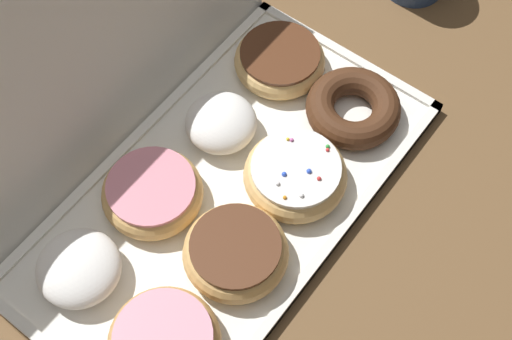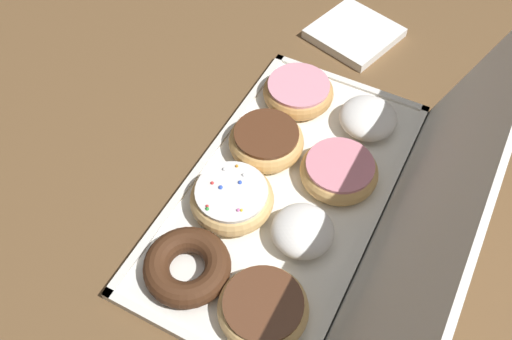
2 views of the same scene
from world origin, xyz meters
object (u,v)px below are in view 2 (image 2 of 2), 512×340
Objects in this scene: chocolate_frosted_donut_7 at (263,308)px; chocolate_frosted_donut_1 at (266,141)px; powdered_filled_donut_4 at (368,118)px; napkin_stack at (354,33)px; chocolate_cake_ring_donut_3 at (187,267)px; pink_frosted_donut_5 at (339,171)px; powdered_filled_donut_6 at (303,231)px; donut_box at (285,193)px; pink_frosted_donut_0 at (298,91)px; sprinkle_donut_2 at (232,198)px.

chocolate_frosted_donut_1 is at bearing -153.84° from chocolate_frosted_donut_7.
powdered_filled_donut_4 is 0.23m from napkin_stack.
chocolate_cake_ring_donut_3 is 0.56m from napkin_stack.
pink_frosted_donut_5 is 0.84× the size of napkin_stack.
powdered_filled_donut_6 is at bearing 44.08° from chocolate_frosted_donut_1.
chocolate_cake_ring_donut_3 is at bearing -26.30° from pink_frosted_donut_5.
chocolate_frosted_donut_7 is at bearing 17.37° from donut_box.
napkin_stack is at bearing -170.03° from chocolate_frosted_donut_7.
chocolate_cake_ring_donut_3 is at bearing 1.03° from chocolate_frosted_donut_1.
pink_frosted_donut_0 is 1.01× the size of chocolate_frosted_donut_7.
pink_frosted_donut_5 is 0.24m from chocolate_frosted_donut_7.
chocolate_frosted_donut_1 is 0.17m from powdered_filled_donut_4.
sprinkle_donut_2 is 0.26m from powdered_filled_donut_4.
powdered_filled_donut_4 is at bearing 153.36° from sprinkle_donut_2.
powdered_filled_donut_4 is 0.24m from powdered_filled_donut_6.
donut_box is at bearing -46.09° from pink_frosted_donut_5.
pink_frosted_donut_0 reaches higher than napkin_stack.
sprinkle_donut_2 is at bearing -91.66° from powdered_filled_donut_6.
chocolate_frosted_donut_1 is 0.24m from chocolate_cake_ring_donut_3.
chocolate_cake_ring_donut_3 is 1.35× the size of powdered_filled_donut_6.
napkin_stack is (-0.21, 0.02, -0.02)m from pink_frosted_donut_0.
napkin_stack is at bearing 174.15° from pink_frosted_donut_0.
pink_frosted_donut_5 is 0.12m from powdered_filled_donut_6.
sprinkle_donut_2 is (0.12, 0.00, -0.00)m from chocolate_frosted_donut_1.
powdered_filled_donut_6 is at bearing 41.69° from donut_box.
pink_frosted_donut_5 is (0.12, 0.12, 0.00)m from pink_frosted_donut_0.
chocolate_frosted_donut_1 is at bearing -178.97° from chocolate_cake_ring_donut_3.
sprinkle_donut_2 is 0.17m from chocolate_frosted_donut_7.
powdered_filled_donut_4 is 0.36m from chocolate_frosted_donut_7.
powdered_filled_donut_4 reaches higher than pink_frosted_donut_0.
chocolate_frosted_donut_1 is 0.12m from pink_frosted_donut_5.
pink_frosted_donut_0 is 0.12m from powdered_filled_donut_4.
chocolate_frosted_donut_7 is at bearing -0.57° from pink_frosted_donut_5.
pink_frosted_donut_5 is at bearing 135.02° from sprinkle_donut_2.
pink_frosted_donut_0 is 0.12m from chocolate_frosted_donut_1.
chocolate_frosted_donut_1 is 1.27× the size of powdered_filled_donut_4.
chocolate_frosted_donut_7 is at bearing -0.52° from powdered_filled_donut_4.
sprinkle_donut_2 is at bearing -1.84° from napkin_stack.
pink_frosted_donut_5 is at bearing 179.43° from chocolate_frosted_donut_7.
chocolate_frosted_donut_7 is at bearing 42.46° from sprinkle_donut_2.
pink_frosted_donut_0 is 0.17m from pink_frosted_donut_5.
pink_frosted_donut_0 is at bearing -91.94° from powdered_filled_donut_4.
powdered_filled_donut_4 reaches higher than chocolate_frosted_donut_7.
powdered_filled_donut_6 reaches higher than napkin_stack.
chocolate_frosted_donut_1 reaches higher than donut_box.
pink_frosted_donut_5 is (0.00, 0.12, -0.00)m from chocolate_frosted_donut_1.
powdered_filled_donut_6 is (0.24, -0.01, 0.00)m from powdered_filled_donut_4.
donut_box is 0.19m from chocolate_frosted_donut_7.
powdered_filled_donut_6 is 0.75× the size of chocolate_frosted_donut_7.
donut_box is at bearing 19.48° from pink_frosted_donut_0.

